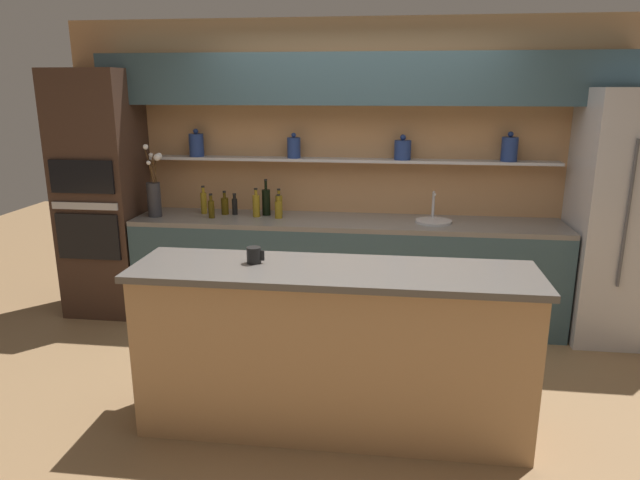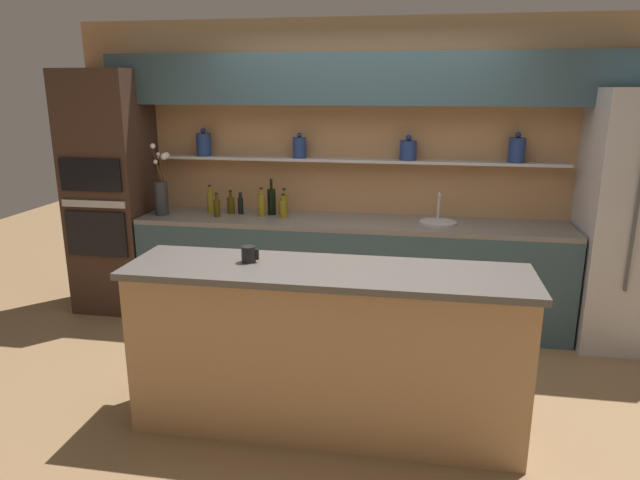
# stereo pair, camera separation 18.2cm
# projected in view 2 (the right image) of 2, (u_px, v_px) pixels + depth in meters

# --- Properties ---
(ground_plane) EXTENTS (12.00, 12.00, 0.00)m
(ground_plane) POSITION_uv_depth(u_px,v_px,m) (336.00, 390.00, 3.94)
(ground_plane) COLOR olive
(back_wall_unit) EXTENTS (5.20, 0.44, 2.60)m
(back_wall_unit) POSITION_uv_depth(u_px,v_px,m) (363.00, 143.00, 4.99)
(back_wall_unit) COLOR tan
(back_wall_unit) RESTS_ON ground_plane
(back_counter_unit) EXTENTS (3.68, 0.62, 0.92)m
(back_counter_unit) POSITION_uv_depth(u_px,v_px,m) (349.00, 271.00, 5.01)
(back_counter_unit) COLOR #334C56
(back_counter_unit) RESTS_ON ground_plane
(island_counter) EXTENTS (2.35, 0.61, 1.02)m
(island_counter) POSITION_uv_depth(u_px,v_px,m) (326.00, 349.00, 3.40)
(island_counter) COLOR tan
(island_counter) RESTS_ON ground_plane
(refrigerator) EXTENTS (0.81, 0.73, 2.03)m
(refrigerator) POSITION_uv_depth(u_px,v_px,m) (637.00, 221.00, 4.45)
(refrigerator) COLOR #B7B7BC
(refrigerator) RESTS_ON ground_plane
(oven_tower) EXTENTS (0.67, 0.64, 2.18)m
(oven_tower) POSITION_uv_depth(u_px,v_px,m) (112.00, 193.00, 5.21)
(oven_tower) COLOR #3D281E
(oven_tower) RESTS_ON ground_plane
(flower_vase) EXTENTS (0.16, 0.17, 0.64)m
(flower_vase) POSITION_uv_depth(u_px,v_px,m) (161.00, 193.00, 5.05)
(flower_vase) COLOR #2D2D33
(flower_vase) RESTS_ON back_counter_unit
(sink_fixture) EXTENTS (0.31, 0.31, 0.25)m
(sink_fixture) POSITION_uv_depth(u_px,v_px,m) (438.00, 221.00, 4.77)
(sink_fixture) COLOR #B7B7BC
(sink_fixture) RESTS_ON back_counter_unit
(bottle_oil_0) EXTENTS (0.05, 0.05, 0.21)m
(bottle_oil_0) POSITION_uv_depth(u_px,v_px,m) (217.00, 207.00, 5.00)
(bottle_oil_0) COLOR #47380A
(bottle_oil_0) RESTS_ON back_counter_unit
(bottle_oil_1) EXTENTS (0.06, 0.06, 0.25)m
(bottle_oil_1) POSITION_uv_depth(u_px,v_px,m) (210.00, 201.00, 5.17)
(bottle_oil_1) COLOR olive
(bottle_oil_1) RESTS_ON back_counter_unit
(bottle_oil_2) EXTENTS (0.06, 0.06, 0.25)m
(bottle_oil_2) POSITION_uv_depth(u_px,v_px,m) (261.00, 205.00, 5.02)
(bottle_oil_2) COLOR olive
(bottle_oil_2) RESTS_ON back_counter_unit
(bottle_wine_3) EXTENTS (0.07, 0.07, 0.32)m
(bottle_wine_3) POSITION_uv_depth(u_px,v_px,m) (272.00, 201.00, 5.08)
(bottle_wine_3) COLOR black
(bottle_wine_3) RESTS_ON back_counter_unit
(bottle_sauce_4) EXTENTS (0.05, 0.05, 0.19)m
(bottle_sauce_4) POSITION_uv_depth(u_px,v_px,m) (241.00, 205.00, 5.12)
(bottle_sauce_4) COLOR black
(bottle_sauce_4) RESTS_ON back_counter_unit
(bottle_oil_5) EXTENTS (0.06, 0.06, 0.21)m
(bottle_oil_5) POSITION_uv_depth(u_px,v_px,m) (283.00, 209.00, 4.97)
(bottle_oil_5) COLOR olive
(bottle_oil_5) RESTS_ON back_counter_unit
(bottle_oil_6) EXTENTS (0.06, 0.06, 0.23)m
(bottle_oil_6) POSITION_uv_depth(u_px,v_px,m) (284.00, 204.00, 5.10)
(bottle_oil_6) COLOR olive
(bottle_oil_6) RESTS_ON back_counter_unit
(bottle_oil_7) EXTENTS (0.07, 0.07, 0.21)m
(bottle_oil_7) POSITION_uv_depth(u_px,v_px,m) (231.00, 205.00, 5.14)
(bottle_oil_7) COLOR #47380A
(bottle_oil_7) RESTS_ON back_counter_unit
(coffee_mug) EXTENTS (0.11, 0.09, 0.10)m
(coffee_mug) POSITION_uv_depth(u_px,v_px,m) (249.00, 254.00, 3.38)
(coffee_mug) COLOR black
(coffee_mug) RESTS_ON island_counter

